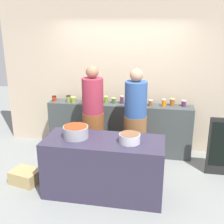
{
  "coord_description": "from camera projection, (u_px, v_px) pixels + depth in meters",
  "views": [
    {
      "loc": [
        0.77,
        -3.83,
        2.43
      ],
      "look_at": [
        0.0,
        0.35,
        1.05
      ],
      "focal_mm": 44.86,
      "sensor_mm": 36.0,
      "label": 1
    }
  ],
  "objects": [
    {
      "name": "preserve_jar_9",
      "position": [
        128.0,
        102.0,
        5.16
      ],
      "size": [
        0.09,
        0.09,
        0.1
      ],
      "color": "#561653",
      "rests_on": "display_shelf"
    },
    {
      "name": "preserve_jar_4",
      "position": [
        91.0,
        100.0,
        5.24
      ],
      "size": [
        0.08,
        0.08,
        0.12
      ],
      "color": "olive",
      "rests_on": "display_shelf"
    },
    {
      "name": "preserve_jar_15",
      "position": [
        184.0,
        103.0,
        5.04
      ],
      "size": [
        0.08,
        0.08,
        0.11
      ],
      "color": "#4A244C",
      "rests_on": "display_shelf"
    },
    {
      "name": "preserve_jar_10",
      "position": [
        137.0,
        100.0,
        5.18
      ],
      "size": [
        0.07,
        0.07,
        0.14
      ],
      "color": "#5A2851",
      "rests_on": "display_shelf"
    },
    {
      "name": "display_shelf",
      "position": [
        119.0,
        128.0,
        5.34
      ],
      "size": [
        2.7,
        0.36,
        0.97
      ],
      "primitive_type": "cube",
      "color": "#3B4141",
      "rests_on": "ground"
    },
    {
      "name": "cook_with_tongs",
      "position": [
        93.0,
        122.0,
        4.78
      ],
      "size": [
        0.37,
        0.37,
        1.76
      ],
      "color": "brown",
      "rests_on": "ground"
    },
    {
      "name": "preserve_jar_7",
      "position": [
        114.0,
        100.0,
        5.23
      ],
      "size": [
        0.08,
        0.08,
        0.1
      ],
      "color": "#37582C",
      "rests_on": "display_shelf"
    },
    {
      "name": "bread_crate",
      "position": [
        26.0,
        177.0,
        4.4
      ],
      "size": [
        0.49,
        0.42,
        0.21
      ],
      "primitive_type": "cube",
      "rotation": [
        0.0,
        0.0,
        -0.23
      ],
      "color": "tan",
      "rests_on": "ground"
    },
    {
      "name": "storefront_wall",
      "position": [
        122.0,
        72.0,
        5.36
      ],
      "size": [
        4.8,
        0.12,
        3.0
      ],
      "primitive_type": "cube",
      "color": "tan",
      "rests_on": "ground"
    },
    {
      "name": "cook_in_cap",
      "position": [
        135.0,
        125.0,
        4.66
      ],
      "size": [
        0.38,
        0.38,
        1.73
      ],
      "color": "brown",
      "rests_on": "ground"
    },
    {
      "name": "cooking_pot_center",
      "position": [
        130.0,
        138.0,
        3.82
      ],
      "size": [
        0.29,
        0.29,
        0.13
      ],
      "color": "#B7B7BC",
      "rests_on": "prep_table"
    },
    {
      "name": "preserve_jar_11",
      "position": [
        142.0,
        102.0,
        5.08
      ],
      "size": [
        0.09,
        0.09,
        0.13
      ],
      "color": "#9B4113",
      "rests_on": "display_shelf"
    },
    {
      "name": "ground",
      "position": [
        108.0,
        181.0,
        4.46
      ],
      "size": [
        12.0,
        12.0,
        0.0
      ],
      "primitive_type": "plane",
      "color": "gray"
    },
    {
      "name": "cooking_pot_left",
      "position": [
        76.0,
        132.0,
        3.98
      ],
      "size": [
        0.36,
        0.36,
        0.17
      ],
      "color": "gray",
      "rests_on": "prep_table"
    },
    {
      "name": "preserve_jar_5",
      "position": [
        98.0,
        99.0,
        5.29
      ],
      "size": [
        0.09,
        0.09,
        0.13
      ],
      "color": "gold",
      "rests_on": "display_shelf"
    },
    {
      "name": "preserve_jar_12",
      "position": [
        151.0,
        103.0,
        5.06
      ],
      "size": [
        0.07,
        0.07,
        0.11
      ],
      "color": "brown",
      "rests_on": "display_shelf"
    },
    {
      "name": "preserve_jar_0",
      "position": [
        54.0,
        98.0,
        5.38
      ],
      "size": [
        0.08,
        0.08,
        0.1
      ],
      "color": "#A9250F",
      "rests_on": "display_shelf"
    },
    {
      "name": "prep_table",
      "position": [
        104.0,
        167.0,
        4.05
      ],
      "size": [
        1.7,
        0.7,
        0.85
      ],
      "primitive_type": "cube",
      "color": "#2E293E",
      "rests_on": "ground"
    },
    {
      "name": "preserve_jar_6",
      "position": [
        106.0,
        99.0,
        5.26
      ],
      "size": [
        0.07,
        0.07,
        0.13
      ],
      "color": "olive",
      "rests_on": "display_shelf"
    },
    {
      "name": "preserve_jar_2",
      "position": [
        73.0,
        100.0,
        5.26
      ],
      "size": [
        0.09,
        0.09,
        0.11
      ],
      "color": "olive",
      "rests_on": "display_shelf"
    },
    {
      "name": "preserve_jar_1",
      "position": [
        69.0,
        99.0,
        5.3
      ],
      "size": [
        0.08,
        0.08,
        0.13
      ],
      "color": "olive",
      "rests_on": "display_shelf"
    },
    {
      "name": "preserve_jar_13",
      "position": [
        164.0,
        103.0,
        5.03
      ],
      "size": [
        0.07,
        0.07,
        0.13
      ],
      "color": "orange",
      "rests_on": "display_shelf"
    },
    {
      "name": "preserve_jar_3",
      "position": [
        84.0,
        100.0,
        5.29
      ],
      "size": [
        0.07,
        0.07,
        0.1
      ],
      "color": "gold",
      "rests_on": "display_shelf"
    },
    {
      "name": "preserve_jar_8",
      "position": [
        122.0,
        100.0,
        5.21
      ],
      "size": [
        0.07,
        0.07,
        0.15
      ],
      "color": "#492A4E",
      "rests_on": "display_shelf"
    },
    {
      "name": "chalkboard_sign",
      "position": [
        224.0,
        147.0,
        4.51
      ],
      "size": [
        0.5,
        0.05,
        0.99
      ],
      "color": "black",
      "rests_on": "ground"
    },
    {
      "name": "preserve_jar_14",
      "position": [
        172.0,
        102.0,
        5.07
      ],
      "size": [
        0.09,
        0.09,
        0.13
      ],
      "color": "brown",
      "rests_on": "display_shelf"
    }
  ]
}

